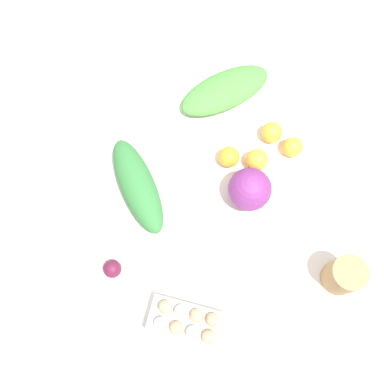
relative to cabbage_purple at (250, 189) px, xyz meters
The scene contains 12 objects.
ground_plane 0.86m from the cabbage_purple, 68.31° to the left, with size 8.00×8.00×0.00m, color #B2A899.
dining_table 0.27m from the cabbage_purple, 68.31° to the left, with size 1.20×0.97×0.77m.
cabbage_purple is the anchor object (origin of this frame).
egg_carton 0.49m from the cabbage_purple, 134.93° to the left, with size 0.23×0.27×0.09m.
paper_bag 0.42m from the cabbage_purple, 154.07° to the right, with size 0.12×0.12×0.14m, color #A87F51.
greens_bunch_dandelion 0.39m from the cabbage_purple, 67.44° to the left, with size 0.38×0.12×0.09m, color #337538.
greens_bunch_beet_tops 0.43m from the cabbage_purple, ahead, with size 0.37×0.16×0.08m, color #4C933D.
beet_root 0.54m from the cabbage_purple, 100.93° to the left, with size 0.06×0.06×0.06m, color #5B1933.
orange_0 0.25m from the cabbage_purple, 62.52° to the right, with size 0.07×0.07×0.07m, color #F9A833.
orange_1 0.14m from the cabbage_purple, 35.05° to the right, with size 0.08×0.08×0.08m, color #F9A833.
orange_2 0.16m from the cabbage_purple, ahead, with size 0.08×0.08×0.08m, color orange.
orange_3 0.26m from the cabbage_purple, 41.19° to the right, with size 0.08×0.08×0.08m, color #F9A833.
Camera 1 is at (-0.49, 0.17, 2.23)m, focal length 40.00 mm.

